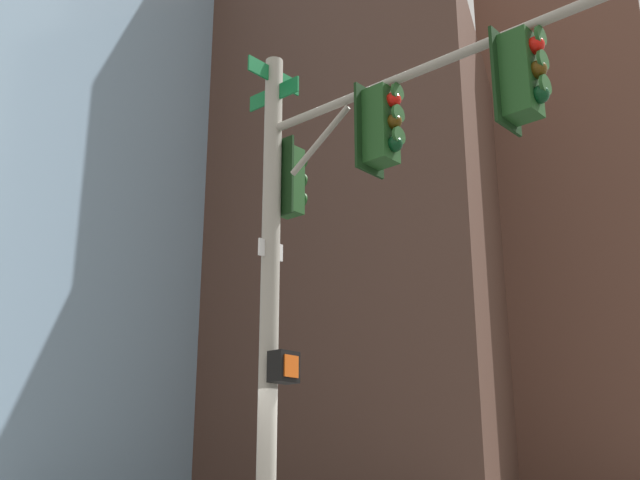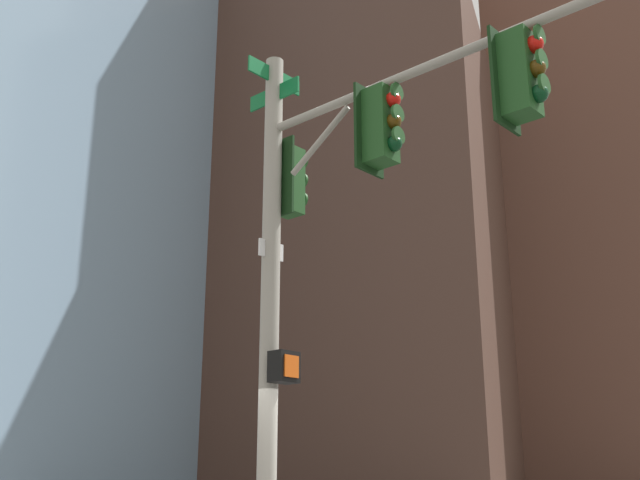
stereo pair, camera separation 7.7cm
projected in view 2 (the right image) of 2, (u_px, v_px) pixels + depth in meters
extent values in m
cylinder|color=#9E998C|center=(270.00, 302.00, 10.28)|extent=(0.26, 0.26, 7.30)
cylinder|color=#9E998C|center=(417.00, 71.00, 9.44)|extent=(2.03, 4.66, 0.12)
cylinder|color=#9E998C|center=(320.00, 141.00, 10.33)|extent=(0.48, 0.99, 0.75)
cube|color=#0F6B33|center=(274.00, 76.00, 11.29)|extent=(0.97, 0.42, 0.24)
cube|color=#0F6B33|center=(274.00, 94.00, 11.20)|extent=(0.40, 0.91, 0.24)
cube|color=white|center=(271.00, 250.00, 10.50)|extent=(0.43, 0.20, 0.24)
cube|color=#1E4C1E|center=(380.00, 126.00, 9.64)|extent=(0.44, 0.44, 1.00)
cube|color=black|center=(369.00, 131.00, 9.76)|extent=(0.52, 0.25, 1.16)
sphere|color=red|center=(393.00, 100.00, 9.60)|extent=(0.20, 0.20, 0.20)
cylinder|color=#1E4C1E|center=(397.00, 92.00, 9.58)|extent=(0.23, 0.13, 0.23)
sphere|color=#4C330A|center=(394.00, 121.00, 9.51)|extent=(0.20, 0.20, 0.20)
cylinder|color=#1E4C1E|center=(398.00, 113.00, 9.50)|extent=(0.23, 0.13, 0.23)
sphere|color=#0A3819|center=(394.00, 144.00, 9.42)|extent=(0.20, 0.20, 0.20)
cylinder|color=#1E4C1E|center=(398.00, 135.00, 9.41)|extent=(0.23, 0.13, 0.23)
cube|color=#1E4C1E|center=(520.00, 75.00, 8.42)|extent=(0.44, 0.44, 1.00)
cube|color=black|center=(504.00, 81.00, 8.54)|extent=(0.52, 0.25, 1.16)
sphere|color=red|center=(535.00, 44.00, 8.37)|extent=(0.20, 0.20, 0.20)
cylinder|color=#1E4C1E|center=(539.00, 35.00, 8.36)|extent=(0.23, 0.13, 0.23)
sphere|color=#4C330A|center=(537.00, 69.00, 8.28)|extent=(0.20, 0.20, 0.20)
cylinder|color=#1E4C1E|center=(542.00, 59.00, 8.27)|extent=(0.23, 0.13, 0.23)
sphere|color=#0A3819|center=(539.00, 94.00, 8.20)|extent=(0.20, 0.20, 0.20)
cylinder|color=#1E4C1E|center=(544.00, 84.00, 8.18)|extent=(0.23, 0.13, 0.23)
cube|color=#1E4C1E|center=(289.00, 182.00, 11.06)|extent=(0.44, 0.44, 1.00)
cube|color=black|center=(279.00, 178.00, 10.92)|extent=(0.25, 0.52, 1.16)
sphere|color=#470A07|center=(299.00, 166.00, 11.29)|extent=(0.20, 0.20, 0.20)
cylinder|color=#1E4C1E|center=(302.00, 162.00, 11.36)|extent=(0.13, 0.23, 0.23)
sphere|color=#4C330A|center=(298.00, 185.00, 11.20)|extent=(0.20, 0.20, 0.20)
cylinder|color=#1E4C1E|center=(302.00, 181.00, 11.28)|extent=(0.13, 0.23, 0.23)
sphere|color=green|center=(298.00, 205.00, 11.11)|extent=(0.20, 0.20, 0.20)
cylinder|color=#1E4C1E|center=(301.00, 200.00, 11.19)|extent=(0.13, 0.23, 0.23)
cube|color=black|center=(284.00, 367.00, 9.84)|extent=(0.43, 0.37, 0.40)
cube|color=#EA5914|center=(292.00, 366.00, 9.75)|extent=(0.24, 0.12, 0.28)
cube|color=#4C3328|center=(360.00, 261.00, 59.56)|extent=(23.92, 20.89, 35.01)
cube|color=#845B47|center=(342.00, 182.00, 62.17)|extent=(21.36, 18.14, 48.65)
cube|color=#7A99B2|center=(52.00, 51.00, 55.45)|extent=(33.72, 22.87, 61.73)
cube|color=brown|center=(579.00, 204.00, 73.84)|extent=(20.22, 14.12, 53.13)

